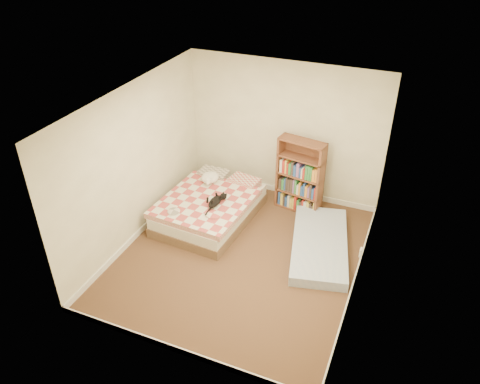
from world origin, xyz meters
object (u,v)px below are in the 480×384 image
at_px(black_cat, 216,201).
at_px(white_dog, 210,178).
at_px(floor_mattress, 320,245).
at_px(bookshelf, 300,183).
at_px(bed, 211,206).

height_order(black_cat, white_dog, white_dog).
bearing_deg(floor_mattress, white_dog, 153.20).
bearing_deg(bookshelf, floor_mattress, -47.05).
xyz_separation_m(bed, bookshelf, (1.30, 0.86, 0.28)).
distance_m(bookshelf, floor_mattress, 1.25).
relative_size(black_cat, white_dog, 1.38).
distance_m(bed, white_dog, 0.54).
relative_size(bed, white_dog, 4.46).
height_order(bookshelf, floor_mattress, bookshelf).
height_order(bookshelf, white_dog, bookshelf).
bearing_deg(bookshelf, white_dog, -152.81).
relative_size(bookshelf, floor_mattress, 0.72).
height_order(bookshelf, black_cat, bookshelf).
bearing_deg(bed, floor_mattress, 0.33).
height_order(bed, bookshelf, bookshelf).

